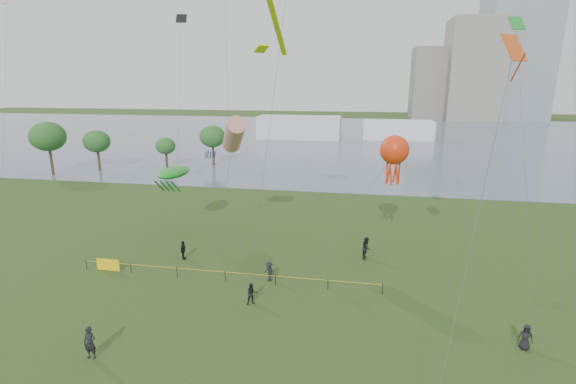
# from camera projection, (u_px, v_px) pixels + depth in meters

# --- Properties ---
(lake) EXTENTS (400.00, 120.00, 0.08)m
(lake) POSITION_uv_depth(u_px,v_px,m) (345.00, 137.00, 115.25)
(lake) COLOR slate
(lake) RESTS_ON ground_plane
(building_mid) EXTENTS (20.00, 20.00, 38.00)m
(building_mid) POSITION_uv_depth(u_px,v_px,m) (473.00, 70.00, 161.55)
(building_mid) COLOR gray
(building_mid) RESTS_ON ground_plane
(building_low) EXTENTS (16.00, 18.00, 28.00)m
(building_low) POSITION_uv_depth(u_px,v_px,m) (432.00, 84.00, 170.91)
(building_low) COLOR slate
(building_low) RESTS_ON ground_plane
(pavilion_left) EXTENTS (22.00, 8.00, 6.00)m
(pavilion_left) POSITION_uv_depth(u_px,v_px,m) (299.00, 127.00, 111.75)
(pavilion_left) COLOR silver
(pavilion_left) RESTS_ON ground_plane
(pavilion_right) EXTENTS (18.00, 7.00, 5.00)m
(pavilion_right) POSITION_uv_depth(u_px,v_px,m) (398.00, 130.00, 110.34)
(pavilion_right) COLOR white
(pavilion_right) RESTS_ON ground_plane
(trees) EXTENTS (28.61, 17.54, 8.74)m
(trees) POSITION_uv_depth(u_px,v_px,m) (115.00, 139.00, 71.07)
(trees) COLOR #3D2B1C
(trees) RESTS_ON ground_plane
(fence) EXTENTS (24.07, 0.07, 1.05)m
(fence) POSITION_uv_depth(u_px,v_px,m) (152.00, 268.00, 33.46)
(fence) COLOR black
(fence) RESTS_ON ground_plane
(spectator_a) EXTENTS (0.95, 0.88, 1.57)m
(spectator_a) POSITION_uv_depth(u_px,v_px,m) (252.00, 294.00, 28.96)
(spectator_a) COLOR black
(spectator_a) RESTS_ON ground_plane
(spectator_b) EXTENTS (1.17, 1.05, 1.58)m
(spectator_b) POSITION_uv_depth(u_px,v_px,m) (269.00, 272.00, 32.36)
(spectator_b) COLOR black
(spectator_b) RESTS_ON ground_plane
(spectator_c) EXTENTS (0.45, 1.00, 1.68)m
(spectator_c) POSITION_uv_depth(u_px,v_px,m) (183.00, 250.00, 36.32)
(spectator_c) COLOR black
(spectator_c) RESTS_ON ground_plane
(spectator_d) EXTENTS (0.88, 0.69, 1.58)m
(spectator_d) POSITION_uv_depth(u_px,v_px,m) (526.00, 337.00, 24.08)
(spectator_d) COLOR black
(spectator_d) RESTS_ON ground_plane
(spectator_f) EXTENTS (0.74, 0.51, 1.94)m
(spectator_f) POSITION_uv_depth(u_px,v_px,m) (90.00, 343.00, 23.27)
(spectator_f) COLOR black
(spectator_f) RESTS_ON ground_plane
(spectator_g) EXTENTS (0.90, 1.07, 1.96)m
(spectator_g) POSITION_uv_depth(u_px,v_px,m) (366.00, 248.00, 36.43)
(spectator_g) COLOR black
(spectator_g) RESTS_ON ground_plane
(kite_windsock) EXTENTS (4.16, 4.97, 12.32)m
(kite_windsock) POSITION_uv_depth(u_px,v_px,m) (234.00, 135.00, 36.85)
(kite_windsock) COLOR #3F3F42
(kite_creature) EXTENTS (2.65, 9.70, 6.86)m
(kite_creature) POSITION_uv_depth(u_px,v_px,m) (174.00, 173.00, 41.05)
(kite_creature) COLOR #3F3F42
(kite_octopus) EXTENTS (8.28, 9.68, 10.81)m
(kite_octopus) POSITION_uv_depth(u_px,v_px,m) (394.00, 151.00, 34.50)
(kite_octopus) COLOR #3F3F42
(kite_delta) EXTENTS (5.83, 12.60, 17.41)m
(kite_delta) POSITION_uv_depth(u_px,v_px,m) (511.00, 64.00, 20.56)
(kite_delta) COLOR #3F3F42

